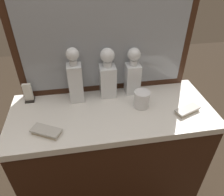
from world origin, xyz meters
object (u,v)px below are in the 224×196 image
crystal_decanter_center (75,80)px  crystal_decanter_rear (108,77)px  crystal_decanter_far_left (133,75)px  silver_brush_far_left (46,131)px  napkin_holder (28,94)px  silver_brush_front (187,110)px  crystal_tumbler_left (142,100)px

crystal_decanter_center → crystal_decanter_rear: 0.18m
crystal_decanter_far_left → silver_brush_far_left: size_ratio=1.81×
crystal_decanter_rear → napkin_holder: bearing=178.4°
crystal_decanter_center → crystal_decanter_rear: (0.18, 0.02, -0.01)m
crystal_decanter_far_left → napkin_holder: bearing=179.5°
silver_brush_far_left → silver_brush_front: 0.72m
crystal_decanter_center → silver_brush_far_left: bearing=-121.6°
crystal_decanter_center → crystal_tumbler_left: (0.34, -0.12, -0.08)m
crystal_decanter_center → napkin_holder: crystal_decanter_center is taller
silver_brush_far_left → crystal_decanter_rear: bearing=38.7°
crystal_decanter_far_left → silver_brush_far_left: (-0.48, -0.28, -0.10)m
silver_brush_far_left → silver_brush_front: bearing=3.0°
crystal_decanter_center → silver_brush_front: (0.57, -0.21, -0.11)m
crystal_decanter_center → silver_brush_far_left: 0.31m
crystal_tumbler_left → silver_brush_front: crystal_tumbler_left is taller
silver_brush_front → crystal_decanter_far_left: bearing=135.6°
crystal_decanter_center → silver_brush_far_left: crystal_decanter_center is taller
crystal_decanter_rear → napkin_holder: 0.45m
crystal_decanter_rear → silver_brush_front: size_ratio=1.94×
crystal_tumbler_left → silver_brush_far_left: bearing=-165.5°
crystal_decanter_rear → napkin_holder: size_ratio=2.64×
crystal_decanter_center → napkin_holder: bearing=173.2°
crystal_decanter_rear → silver_brush_front: 0.46m
crystal_decanter_rear → silver_brush_front: bearing=-30.8°
silver_brush_front → napkin_holder: bearing=163.8°
napkin_holder → crystal_decanter_center: bearing=-6.8°
crystal_tumbler_left → napkin_holder: napkin_holder is taller
crystal_decanter_center → crystal_decanter_far_left: 0.33m
crystal_decanter_rear → crystal_tumbler_left: 0.23m
crystal_decanter_far_left → crystal_decanter_rear: (-0.14, -0.01, 0.00)m
crystal_tumbler_left → silver_brush_far_left: 0.51m
silver_brush_far_left → silver_brush_front: same height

